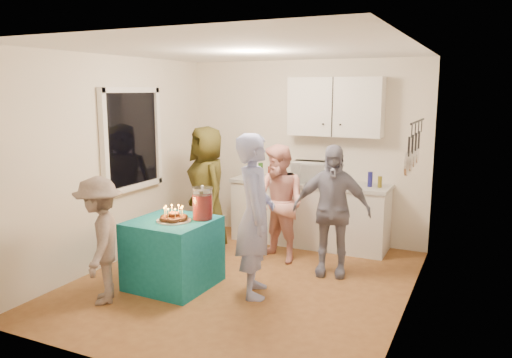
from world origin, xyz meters
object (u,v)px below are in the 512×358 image
at_px(woman_back_right, 331,210).
at_px(woman_back_center, 279,204).
at_px(counter, 309,215).
at_px(microwave, 311,172).
at_px(man_birthday, 255,216).
at_px(child_near_left, 100,240).
at_px(punch_jar, 202,204).
at_px(woman_back_left, 207,188).
at_px(party_table, 173,253).

bearing_deg(woman_back_right, woman_back_center, 156.13).
relative_size(counter, woman_back_center, 1.46).
bearing_deg(microwave, woman_back_right, -65.39).
distance_m(man_birthday, child_near_left, 1.62).
relative_size(man_birthday, child_near_left, 1.32).
relative_size(counter, woman_back_right, 1.41).
distance_m(counter, woman_back_right, 1.24).
relative_size(punch_jar, woman_back_left, 0.20).
bearing_deg(woman_back_left, woman_back_right, 30.42).
distance_m(punch_jar, woman_back_left, 1.35).
bearing_deg(child_near_left, microwave, 119.63).
height_order(counter, punch_jar, punch_jar).
bearing_deg(woman_back_left, counter, 69.85).
relative_size(man_birthday, woman_back_center, 1.16).
bearing_deg(party_table, microwave, 67.12).
bearing_deg(punch_jar, child_near_left, -129.68).
xyz_separation_m(counter, microwave, (0.02, 0.00, 0.62)).
xyz_separation_m(counter, woman_back_center, (-0.11, -0.84, 0.32)).
distance_m(punch_jar, man_birthday, 0.65).
height_order(counter, woman_back_center, woman_back_center).
xyz_separation_m(party_table, woman_back_center, (0.76, 1.27, 0.37)).
bearing_deg(woman_back_center, microwave, 102.47).
xyz_separation_m(counter, man_birthday, (0.06, -1.93, 0.44)).
height_order(man_birthday, woman_back_left, man_birthday).
bearing_deg(counter, man_birthday, -88.10).
height_order(party_table, punch_jar, punch_jar).
xyz_separation_m(woman_back_left, child_near_left, (-0.07, -2.04, -0.19)).
bearing_deg(counter, woman_back_right, -58.42).
bearing_deg(microwave, man_birthday, -94.89).
relative_size(woman_back_left, woman_back_right, 1.08).
bearing_deg(woman_back_center, counter, 103.55).
height_order(microwave, man_birthday, man_birthday).
xyz_separation_m(counter, woman_back_left, (-1.23, -0.74, 0.42)).
height_order(woman_back_left, woman_back_center, woman_back_left).
bearing_deg(punch_jar, counter, 73.12).
height_order(party_table, child_near_left, child_near_left).
bearing_deg(woman_back_right, microwave, 110.37).
height_order(party_table, man_birthday, man_birthday).
distance_m(party_table, woman_back_center, 1.53).
xyz_separation_m(woman_back_left, woman_back_right, (1.85, -0.27, -0.07)).
height_order(party_table, woman_back_center, woman_back_center).
bearing_deg(punch_jar, woman_back_left, 118.43).
distance_m(woman_back_left, child_near_left, 2.05).
distance_m(party_table, woman_back_right, 1.90).
height_order(man_birthday, woman_back_right, man_birthday).
bearing_deg(counter, microwave, 0.00).
xyz_separation_m(counter, woman_back_right, (0.62, -1.01, 0.35)).
distance_m(woman_back_left, woman_back_center, 1.12).
bearing_deg(woman_back_right, woman_back_left, 161.22).
bearing_deg(party_table, child_near_left, -121.90).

